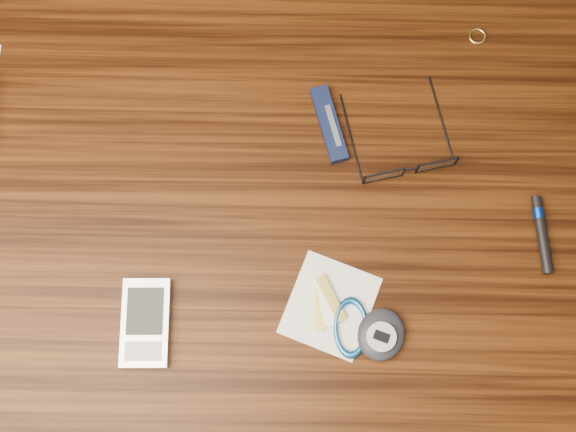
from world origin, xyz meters
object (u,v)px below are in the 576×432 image
desk (256,255)px  pedometer (381,335)px  pda_phone (146,323)px  notepad_keys (341,317)px  eyeglasses (408,165)px  pocket_knife (329,124)px

desk → pedometer: size_ratio=13.57×
pda_phone → notepad_keys: pda_phone is taller
desk → notepad_keys: notepad_keys is taller
pda_phone → notepad_keys: size_ratio=0.79×
eyeglasses → pedometer: (-0.04, -0.20, -0.00)m
notepad_keys → pocket_knife: bearing=93.4°
pedometer → pocket_knife: 0.26m
pedometer → desk: bearing=143.1°
desk → pda_phone: (-0.12, -0.10, 0.11)m
desk → notepad_keys: 0.17m
desk → eyeglasses: eyeglasses is taller
pocket_knife → pda_phone: bearing=-130.3°
eyeglasses → pedometer: size_ratio=1.90×
notepad_keys → pocket_knife: pocket_knife is taller
pedometer → notepad_keys: 0.05m
desk → pocket_knife: size_ratio=10.12×
desk → pocket_knife: 0.20m
notepad_keys → pocket_knife: (-0.01, 0.23, 0.00)m
eyeglasses → pocket_knife: 0.11m
desk → eyeglasses: bearing=25.9°
notepad_keys → desk: bearing=138.5°
notepad_keys → eyeglasses: bearing=66.0°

